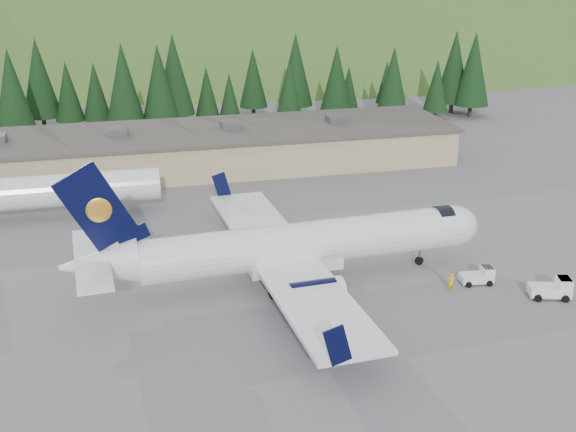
# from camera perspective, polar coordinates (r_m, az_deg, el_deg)

# --- Properties ---
(ground) EXTENTS (600.00, 600.00, 0.00)m
(ground) POSITION_cam_1_polar(r_m,az_deg,el_deg) (65.36, 1.29, -5.07)
(ground) COLOR #57575C
(airliner) EXTENTS (38.12, 35.74, 12.66)m
(airliner) POSITION_cam_1_polar(r_m,az_deg,el_deg) (63.66, 0.36, -2.46)
(airliner) COLOR white
(airliner) RESTS_ON ground
(second_airliner) EXTENTS (27.50, 11.00, 10.05)m
(second_airliner) POSITION_cam_1_polar(r_m,az_deg,el_deg) (83.16, -19.74, 1.83)
(second_airliner) COLOR white
(second_airliner) RESTS_ON ground
(baggage_tug_a) EXTENTS (3.04, 2.03, 1.54)m
(baggage_tug_a) POSITION_cam_1_polar(r_m,az_deg,el_deg) (66.71, 14.89, -4.60)
(baggage_tug_a) COLOR white
(baggage_tug_a) RESTS_ON ground
(baggage_tug_b) EXTENTS (3.78, 2.85, 1.83)m
(baggage_tug_b) POSITION_cam_1_polar(r_m,az_deg,el_deg) (65.94, 20.23, -5.40)
(baggage_tug_b) COLOR white
(baggage_tug_b) RESTS_ON ground
(terminal_building) EXTENTS (71.00, 17.00, 6.10)m
(terminal_building) POSITION_cam_1_polar(r_m,az_deg,el_deg) (98.81, -7.39, 5.29)
(terminal_building) COLOR tan
(terminal_building) RESTS_ON ground
(ramp_worker) EXTENTS (0.65, 0.44, 1.72)m
(ramp_worker) POSITION_cam_1_polar(r_m,az_deg,el_deg) (64.52, 12.76, -5.12)
(ramp_worker) COLOR #F3B212
(ramp_worker) RESTS_ON ground
(tree_line) EXTENTS (112.24, 17.87, 14.06)m
(tree_line) POSITION_cam_1_polar(r_m,az_deg,el_deg) (119.91, -10.45, 10.25)
(tree_line) COLOR black
(tree_line) RESTS_ON ground
(hills) EXTENTS (614.00, 330.00, 300.00)m
(hills) POSITION_cam_1_polar(r_m,az_deg,el_deg) (294.78, 0.52, -1.69)
(hills) COLOR #34511C
(hills) RESTS_ON ground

